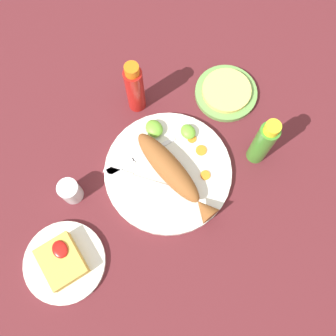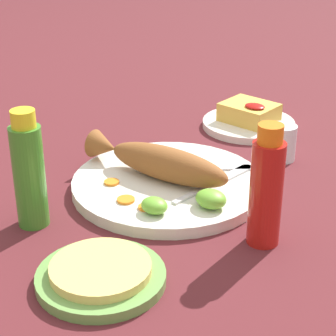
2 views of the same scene
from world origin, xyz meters
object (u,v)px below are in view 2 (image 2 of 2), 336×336
at_px(fried_fish, 158,161).
at_px(hot_sauce_bottle_green, 29,172).
at_px(main_plate, 168,184).
at_px(tortilla_plate, 101,278).
at_px(salt_cup, 282,145).
at_px(fork_far, 219,181).
at_px(hot_sauce_bottle_red, 266,189).
at_px(fork_near, 209,168).
at_px(side_plate_fries, 248,124).

distance_m(fried_fish, hot_sauce_bottle_green, 0.22).
bearing_deg(main_plate, tortilla_plate, -67.36).
bearing_deg(salt_cup, fork_far, -92.61).
bearing_deg(main_plate, hot_sauce_bottle_red, -9.29).
relative_size(fork_near, hot_sauce_bottle_green, 0.86).
relative_size(fork_far, tortilla_plate, 1.15).
height_order(main_plate, fork_far, fork_far).
xyz_separation_m(hot_sauce_bottle_green, tortilla_plate, (0.18, -0.04, -0.07)).
bearing_deg(hot_sauce_bottle_red, main_plate, 170.71).
distance_m(salt_cup, tortilla_plate, 0.46).
bearing_deg(salt_cup, hot_sauce_bottle_green, -109.50).
bearing_deg(hot_sauce_bottle_green, fork_near, 70.21).
relative_size(fork_far, hot_sauce_bottle_green, 1.07).
distance_m(hot_sauce_bottle_green, tortilla_plate, 0.20).
xyz_separation_m(fried_fish, fork_near, (0.04, 0.08, -0.03)).
bearing_deg(fork_near, hot_sauce_bottle_red, -72.59).
xyz_separation_m(main_plate, hot_sauce_bottle_green, (-0.08, -0.21, 0.07)).
height_order(hot_sauce_bottle_red, side_plate_fries, hot_sauce_bottle_red).
bearing_deg(fork_near, fried_fish, -160.33).
bearing_deg(hot_sauce_bottle_green, tortilla_plate, -11.25).
bearing_deg(fork_near, side_plate_fries, 68.01).
distance_m(main_plate, salt_cup, 0.23).
height_order(main_plate, hot_sauce_bottle_green, hot_sauce_bottle_green).
distance_m(salt_cup, side_plate_fries, 0.16).
distance_m(main_plate, fork_near, 0.08).
height_order(main_plate, hot_sauce_bottle_red, hot_sauce_bottle_red).
bearing_deg(hot_sauce_bottle_green, fried_fish, 74.21).
height_order(fried_fish, hot_sauce_bottle_red, hot_sauce_bottle_red).
bearing_deg(fried_fish, main_plate, 0.00).
relative_size(fork_far, hot_sauce_bottle_red, 1.08).
distance_m(fried_fish, salt_cup, 0.24).
height_order(main_plate, fork_near, fork_near).
bearing_deg(tortilla_plate, fork_far, 96.74).
height_order(side_plate_fries, tortilla_plate, same).
relative_size(main_plate, fork_far, 1.65).
bearing_deg(salt_cup, tortilla_plate, -86.76).
relative_size(fork_near, tortilla_plate, 0.92).
distance_m(main_plate, side_plate_fries, 0.31).
xyz_separation_m(hot_sauce_bottle_green, salt_cup, (0.15, 0.43, -0.05)).
bearing_deg(fork_far, tortilla_plate, -169.70).
bearing_deg(hot_sauce_bottle_red, fried_fish, 172.08).
bearing_deg(fork_near, main_plate, -149.49).
height_order(salt_cup, side_plate_fries, salt_cup).
bearing_deg(fork_far, salt_cup, 0.95).
height_order(fried_fish, fork_far, fried_fish).
relative_size(salt_cup, tortilla_plate, 0.40).
relative_size(fried_fish, tortilla_plate, 1.63).
bearing_deg(hot_sauce_bottle_red, salt_cup, 116.28).
xyz_separation_m(fork_near, tortilla_plate, (0.08, -0.32, -0.01)).
relative_size(main_plate, tortilla_plate, 1.90).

